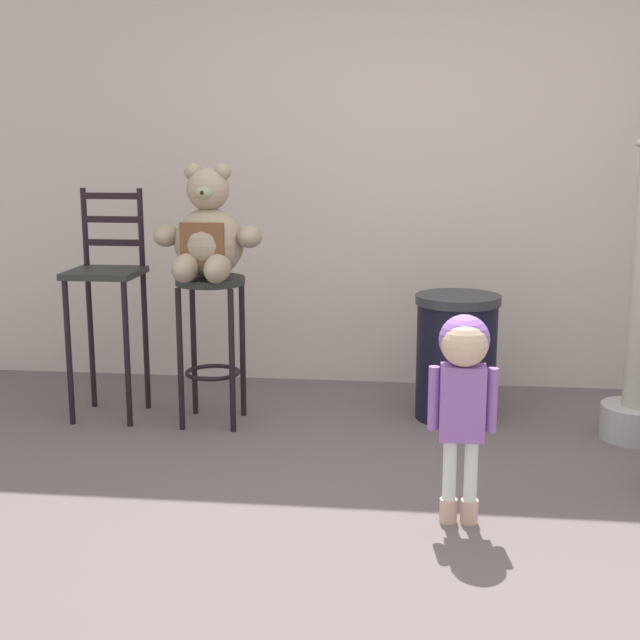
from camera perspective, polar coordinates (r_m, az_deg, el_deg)
The scene contains 7 objects.
ground_plane at distance 3.62m, azimuth 4.39°, elevation -13.45°, with size 24.00×24.00×0.00m, color #635656.
building_wall at distance 5.60m, azimuth 5.66°, elevation 14.47°, with size 6.80×0.30×3.62m, color beige.
bar_stool_with_teddy at distance 4.74m, azimuth -7.18°, elevation -0.06°, with size 0.38×0.38×0.82m.
teddy_bear at distance 4.64m, azimuth -7.41°, elevation 5.46°, with size 0.58×0.52×0.61m.
child_walking at distance 3.49m, azimuth 9.43°, elevation -3.54°, with size 0.28×0.22×0.87m.
trash_bin at distance 4.90m, azimuth 8.97°, elevation -2.39°, with size 0.47×0.47×0.70m.
bar_chair_empty at distance 4.96m, azimuth -13.85°, elevation 2.04°, with size 0.39×0.39×1.28m.
Camera 1 is at (0.11, -3.28, 1.54)m, focal length 48.54 mm.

